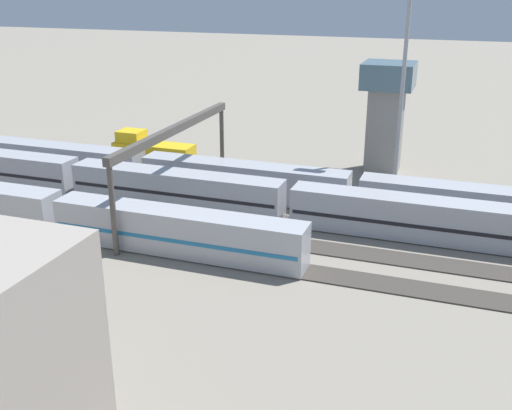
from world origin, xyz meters
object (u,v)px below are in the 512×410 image
light_mast_0 (406,42)px  signal_gantry (175,139)px  control_tower (386,109)px  train_on_track_2 (157,187)px  train_on_track_1 (144,170)px  train_on_track_0 (152,156)px

light_mast_0 → signal_gantry: 25.92m
light_mast_0 → control_tower: (2.43, -7.15, -8.50)m
signal_gantry → train_on_track_2: bearing=0.0°
control_tower → train_on_track_2: bearing=44.7°
train_on_track_1 → signal_gantry: 9.96m
train_on_track_0 → light_mast_0: size_ratio=0.40×
train_on_track_2 → control_tower: 29.37m
train_on_track_1 → control_tower: bearing=-148.4°
train_on_track_1 → control_tower: 29.70m
train_on_track_1 → signal_gantry: size_ratio=3.82×
train_on_track_1 → train_on_track_2: bearing=131.0°
signal_gantry → train_on_track_1: bearing=-36.7°
train_on_track_2 → signal_gantry: size_ratio=4.59×
control_tower → signal_gantry: bearing=48.3°
signal_gantry → control_tower: 27.19m
train_on_track_2 → light_mast_0: 29.97m
light_mast_0 → train_on_track_1: bearing=16.6°
control_tower → train_on_track_1: bearing=31.6°
train_on_track_2 → light_mast_0: light_mast_0 is taller
signal_gantry → control_tower: size_ratio=1.89×
train_on_track_2 → light_mast_0: size_ratio=4.55×
train_on_track_2 → train_on_track_1: bearing=-49.0°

